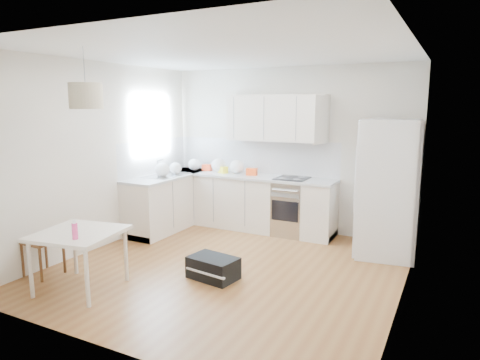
% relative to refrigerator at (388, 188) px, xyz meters
% --- Properties ---
extents(floor, '(4.20, 4.20, 0.00)m').
position_rel_refrigerator_xyz_m(floor, '(-1.71, -1.54, -0.95)').
color(floor, brown).
rests_on(floor, ground).
extents(ceiling, '(4.20, 4.20, 0.00)m').
position_rel_refrigerator_xyz_m(ceiling, '(-1.71, -1.54, 1.75)').
color(ceiling, white).
rests_on(ceiling, wall_back).
extents(wall_back, '(4.20, 0.00, 4.20)m').
position_rel_refrigerator_xyz_m(wall_back, '(-1.71, 0.56, 0.40)').
color(wall_back, silver).
rests_on(wall_back, floor).
extents(wall_left, '(0.00, 4.20, 4.20)m').
position_rel_refrigerator_xyz_m(wall_left, '(-3.81, -1.54, 0.40)').
color(wall_left, silver).
rests_on(wall_left, floor).
extents(wall_right, '(0.00, 4.20, 4.20)m').
position_rel_refrigerator_xyz_m(wall_right, '(0.39, -1.54, 0.40)').
color(wall_right, silver).
rests_on(wall_right, floor).
extents(window_glassblock, '(0.02, 1.00, 1.00)m').
position_rel_refrigerator_xyz_m(window_glassblock, '(-3.80, -0.39, 0.80)').
color(window_glassblock, '#BFE0F9').
rests_on(window_glassblock, wall_left).
extents(cabinets_back, '(3.00, 0.60, 0.88)m').
position_rel_refrigerator_xyz_m(cabinets_back, '(-2.31, 0.26, -0.51)').
color(cabinets_back, silver).
rests_on(cabinets_back, floor).
extents(cabinets_left, '(0.60, 1.80, 0.88)m').
position_rel_refrigerator_xyz_m(cabinets_left, '(-3.51, -0.34, -0.51)').
color(cabinets_left, silver).
rests_on(cabinets_left, floor).
extents(counter_back, '(3.02, 0.64, 0.04)m').
position_rel_refrigerator_xyz_m(counter_back, '(-2.31, 0.26, -0.05)').
color(counter_back, '#B4B6B9').
rests_on(counter_back, cabinets_back).
extents(counter_left, '(0.64, 1.82, 0.04)m').
position_rel_refrigerator_xyz_m(counter_left, '(-3.51, -0.34, -0.05)').
color(counter_left, '#B4B6B9').
rests_on(counter_left, cabinets_left).
extents(backsplash_back, '(3.00, 0.01, 0.58)m').
position_rel_refrigerator_xyz_m(backsplash_back, '(-2.31, 0.56, 0.26)').
color(backsplash_back, white).
rests_on(backsplash_back, wall_back).
extents(backsplash_left, '(0.01, 1.80, 0.58)m').
position_rel_refrigerator_xyz_m(backsplash_left, '(-3.80, -0.34, 0.26)').
color(backsplash_left, white).
rests_on(backsplash_left, wall_left).
extents(upper_cabinets, '(1.70, 0.32, 0.75)m').
position_rel_refrigerator_xyz_m(upper_cabinets, '(-1.86, 0.40, 0.93)').
color(upper_cabinets, silver).
rests_on(upper_cabinets, wall_back).
extents(range_oven, '(0.50, 0.61, 0.88)m').
position_rel_refrigerator_xyz_m(range_oven, '(-1.51, 0.26, -0.51)').
color(range_oven, '#B1B3B5').
rests_on(range_oven, floor).
extents(sink, '(0.50, 0.80, 0.16)m').
position_rel_refrigerator_xyz_m(sink, '(-3.51, -0.39, -0.03)').
color(sink, '#B1B3B5').
rests_on(sink, counter_left).
extents(refrigerator, '(1.02, 1.06, 1.90)m').
position_rel_refrigerator_xyz_m(refrigerator, '(0.00, 0.00, 0.00)').
color(refrigerator, white).
rests_on(refrigerator, floor).
extents(dining_table, '(0.99, 0.99, 0.68)m').
position_rel_refrigerator_xyz_m(dining_table, '(-2.90, -2.85, -0.34)').
color(dining_table, beige).
rests_on(dining_table, floor).
extents(dining_chair, '(0.40, 0.40, 0.94)m').
position_rel_refrigerator_xyz_m(dining_chair, '(-3.64, -2.76, -0.48)').
color(dining_chair, '#543319').
rests_on(dining_chair, floor).
extents(drink_bottle, '(0.07, 0.07, 0.21)m').
position_rel_refrigerator_xyz_m(drink_bottle, '(-2.72, -3.06, -0.16)').
color(drink_bottle, '#E43F82').
rests_on(drink_bottle, dining_table).
extents(gym_bag, '(0.63, 0.46, 0.27)m').
position_rel_refrigerator_xyz_m(gym_bag, '(-1.71, -1.90, -0.81)').
color(gym_bag, black).
rests_on(gym_bag, floor).
extents(pendant_lamp, '(0.46, 0.46, 0.28)m').
position_rel_refrigerator_xyz_m(pendant_lamp, '(-2.80, -2.72, 1.23)').
color(pendant_lamp, '#B5A78B').
rests_on(pendant_lamp, ceiling).
extents(grocery_bag_a, '(0.24, 0.20, 0.21)m').
position_rel_refrigerator_xyz_m(grocery_bag_a, '(-3.39, 0.28, 0.08)').
color(grocery_bag_a, white).
rests_on(grocery_bag_a, counter_back).
extents(grocery_bag_b, '(0.27, 0.23, 0.24)m').
position_rel_refrigerator_xyz_m(grocery_bag_b, '(-2.89, 0.30, 0.09)').
color(grocery_bag_b, white).
rests_on(grocery_bag_b, counter_back).
extents(grocery_bag_c, '(0.26, 0.22, 0.23)m').
position_rel_refrigerator_xyz_m(grocery_bag_c, '(-2.54, 0.32, 0.09)').
color(grocery_bag_c, white).
rests_on(grocery_bag_c, counter_back).
extents(grocery_bag_d, '(0.22, 0.18, 0.19)m').
position_rel_refrigerator_xyz_m(grocery_bag_d, '(-3.46, -0.20, 0.07)').
color(grocery_bag_d, white).
rests_on(grocery_bag_d, counter_back).
extents(grocery_bag_e, '(0.25, 0.22, 0.23)m').
position_rel_refrigerator_xyz_m(grocery_bag_e, '(-3.49, -0.52, 0.09)').
color(grocery_bag_e, white).
rests_on(grocery_bag_e, counter_left).
extents(snack_orange, '(0.19, 0.14, 0.12)m').
position_rel_refrigerator_xyz_m(snack_orange, '(-2.23, 0.26, 0.03)').
color(snack_orange, '#EC4715').
rests_on(snack_orange, counter_back).
extents(snack_yellow, '(0.20, 0.18, 0.12)m').
position_rel_refrigerator_xyz_m(snack_yellow, '(-2.78, 0.25, 0.03)').
color(snack_yellow, yellow).
rests_on(snack_yellow, counter_back).
extents(snack_red, '(0.18, 0.12, 0.12)m').
position_rel_refrigerator_xyz_m(snack_red, '(-3.17, 0.36, 0.03)').
color(snack_red, '#B43216').
rests_on(snack_red, counter_back).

